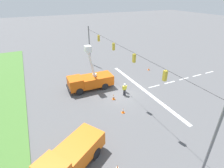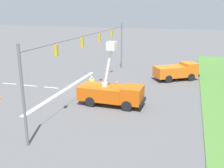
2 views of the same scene
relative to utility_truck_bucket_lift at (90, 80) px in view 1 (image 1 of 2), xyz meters
name	(u,v)px [view 1 (image 1 of 2)]	position (x,y,z in m)	size (l,w,h in m)	color
ground_plane	(122,95)	(-3.53, -3.36, -1.32)	(200.00, 200.00, 0.00)	#565659
lane_markings	(151,87)	(-3.53, -8.31, -1.32)	(17.60, 15.25, 0.01)	silver
signal_gantry	(123,63)	(-3.44, -3.36, 3.26)	(26.20, 0.33, 7.20)	slate
utility_truck_bucket_lift	(90,80)	(0.00, 0.00, 0.00)	(2.68, 6.57, 6.32)	#D6560F
utility_truck_support_near	(71,156)	(-11.69, 5.59, -0.11)	(5.10, 6.17, 2.26)	orange
road_worker	(125,89)	(-3.78, -3.58, -0.32)	(0.27, 0.65, 1.77)	#383842
traffic_cone_foreground_left	(149,69)	(1.93, -11.83, -1.03)	(0.36, 0.36, 0.61)	orange
traffic_cone_foreground_right	(114,97)	(-4.11, -1.78, -0.93)	(0.36, 0.36, 0.79)	orange
traffic_cone_mid_left	(123,111)	(-7.17, -1.50, -1.04)	(0.36, 0.36, 0.61)	orange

